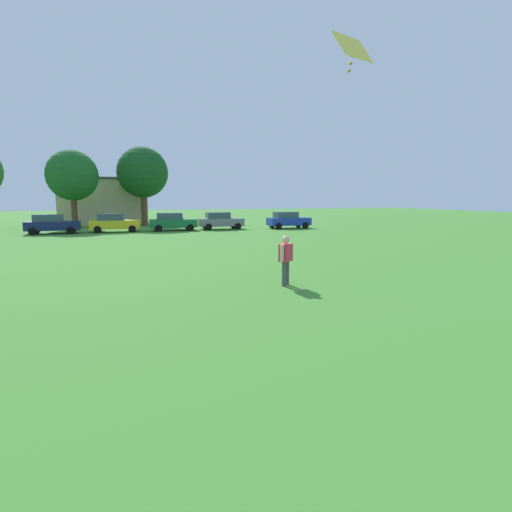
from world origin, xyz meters
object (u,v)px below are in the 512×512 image
object	(u,v)px
parked_car_navy_0	(52,224)
parked_car_gray_3	(220,221)
adult_bystander	(286,256)
tree_center	(72,176)
parked_car_green_2	(172,222)
kite	(353,49)
tree_far_right	(143,173)
parked_car_blue_4	(288,220)
parked_car_yellow_1	(114,223)

from	to	relation	value
parked_car_navy_0	parked_car_gray_3	xyz separation A→B (m)	(15.04, 0.48, 0.00)
adult_bystander	parked_car_gray_3	size ratio (longest dim) A/B	0.41
tree_center	parked_car_gray_3	bearing A→B (deg)	-22.91
parked_car_green_2	parked_car_navy_0	bearing A→B (deg)	-179.07
kite	tree_far_right	size ratio (longest dim) A/B	0.17
parked_car_blue_4	tree_center	size ratio (longest dim) A/B	0.55
parked_car_navy_0	parked_car_yellow_1	distance (m)	5.08
parked_car_green_2	parked_car_gray_3	world-z (taller)	same
parked_car_yellow_1	adult_bystander	bearing A→B (deg)	-76.35
adult_bystander	parked_car_blue_4	bearing A→B (deg)	21.36
kite	adult_bystander	bearing A→B (deg)	130.94
kite	parked_car_gray_3	bearing A→B (deg)	85.32
parked_car_yellow_1	parked_car_green_2	xyz separation A→B (m)	(5.25, -0.11, 0.00)
parked_car_gray_3	parked_car_yellow_1	bearing A→B (deg)	-178.88
parked_car_gray_3	tree_far_right	xyz separation A→B (m)	(-6.90, 7.71, 4.97)
parked_car_yellow_1	tree_center	distance (m)	8.44
parked_car_green_2	tree_far_right	size ratio (longest dim) A/B	0.50
adult_bystander	parked_car_blue_4	world-z (taller)	adult_bystander
parked_car_navy_0	tree_center	size ratio (longest dim) A/B	0.55
parked_car_navy_0	parked_car_green_2	size ratio (longest dim) A/B	1.00
kite	parked_car_navy_0	size ratio (longest dim) A/B	0.34
adult_bystander	parked_car_gray_3	distance (m)	26.27
parked_car_green_2	parked_car_gray_3	bearing A→B (deg)	3.73
kite	parked_car_gray_3	xyz separation A→B (m)	(2.27, 27.67, -6.74)
adult_bystander	parked_car_green_2	world-z (taller)	adult_bystander
parked_car_yellow_1	tree_center	world-z (taller)	tree_center
parked_car_navy_0	parked_car_blue_4	world-z (taller)	same
parked_car_yellow_1	parked_car_gray_3	bearing A→B (deg)	1.12
kite	tree_center	distance (m)	35.53
parked_car_gray_3	parked_car_blue_4	bearing A→B (deg)	-7.96
adult_bystander	tree_far_right	world-z (taller)	tree_far_right
adult_bystander	tree_center	size ratio (longest dim) A/B	0.23
parked_car_green_2	parked_car_blue_4	bearing A→B (deg)	-3.21
parked_car_yellow_1	parked_car_blue_4	bearing A→B (deg)	-2.59
parked_car_navy_0	parked_car_green_2	distance (m)	10.32
kite	parked_car_blue_4	xyz separation A→B (m)	(9.11, 26.71, -6.74)
adult_bystander	parked_car_gray_3	bearing A→B (deg)	36.09
adult_bystander	parked_car_green_2	xyz separation A→B (m)	(-1.02, 25.70, -0.20)
parked_car_blue_4	parked_car_yellow_1	bearing A→B (deg)	177.41
adult_bystander	parked_car_gray_3	world-z (taller)	adult_bystander
adult_bystander	parked_car_yellow_1	distance (m)	26.57
adult_bystander	parked_car_green_2	distance (m)	25.72
parked_car_blue_4	tree_center	bearing A→B (deg)	161.79
parked_car_gray_3	tree_center	bearing A→B (deg)	157.09
parked_car_gray_3	tree_far_right	world-z (taller)	tree_far_right
parked_car_navy_0	parked_car_green_2	xyz separation A→B (m)	(10.31, 0.17, 0.00)
parked_car_gray_3	parked_car_blue_4	xyz separation A→B (m)	(6.85, -0.96, 0.00)
adult_bystander	parked_car_yellow_1	bearing A→B (deg)	57.83
adult_bystander	parked_car_green_2	size ratio (longest dim) A/B	0.41
tree_far_right	adult_bystander	bearing A→B (deg)	-84.58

